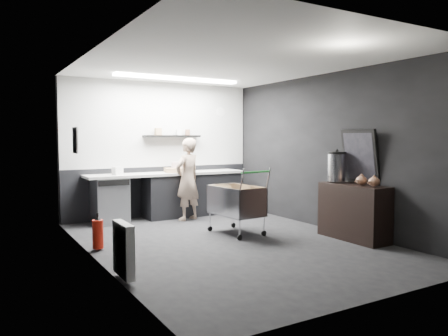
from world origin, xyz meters
TOP-DOWN VIEW (x-y plane):
  - floor at (0.00, 0.00)m, footprint 5.50×5.50m
  - ceiling at (0.00, 0.00)m, footprint 5.50×5.50m
  - wall_back at (0.00, 2.75)m, footprint 5.50×0.00m
  - wall_front at (0.00, -2.75)m, footprint 5.50×0.00m
  - wall_left at (-2.00, 0.00)m, footprint 0.00×5.50m
  - wall_right at (2.00, 0.00)m, footprint 0.00×5.50m
  - kitchen_wall_panel at (0.00, 2.73)m, footprint 3.95×0.02m
  - dado_panel at (0.00, 2.73)m, footprint 3.95×0.02m
  - floating_shelf at (0.20, 2.62)m, footprint 1.20×0.22m
  - wall_clock at (1.40, 2.72)m, footprint 0.20×0.03m
  - poster at (-1.98, 1.30)m, footprint 0.02×0.30m
  - poster_red_band at (-1.98, 1.30)m, footprint 0.02×0.22m
  - radiator at (-1.94, -0.90)m, footprint 0.10×0.50m
  - ceiling_strip at (0.00, 1.85)m, footprint 2.40×0.20m
  - prep_counter at (0.14, 2.42)m, footprint 3.20×0.61m
  - person at (0.23, 1.97)m, footprint 0.67×0.55m
  - shopping_cart at (0.40, 0.49)m, footprint 0.67×1.02m
  - sideboard at (1.78, -0.77)m, footprint 0.49×1.15m
  - fire_extinguisher at (-1.85, 0.57)m, footprint 0.15×0.15m
  - cardboard_box at (0.18, 2.37)m, footprint 0.50×0.42m
  - pink_tub at (0.20, 2.42)m, footprint 0.21×0.21m
  - white_container at (-1.01, 2.37)m, footprint 0.20×0.18m

SIDE VIEW (x-z plane):
  - floor at x=0.00m, z-range 0.00..0.00m
  - fire_extinguisher at x=-1.85m, z-range -0.01..0.50m
  - radiator at x=-1.94m, z-range 0.05..0.65m
  - prep_counter at x=0.14m, z-range 0.01..0.91m
  - dado_panel at x=0.00m, z-range 0.00..1.00m
  - shopping_cart at x=0.40m, z-range -0.02..1.05m
  - sideboard at x=1.78m, z-range -0.31..1.41m
  - person at x=0.23m, z-range 0.00..1.58m
  - cardboard_box at x=0.18m, z-range 0.90..0.99m
  - white_container at x=-1.01m, z-range 0.90..1.05m
  - pink_tub at x=0.20m, z-range 0.90..1.11m
  - wall_back at x=0.00m, z-range -1.40..4.10m
  - wall_front at x=0.00m, z-range -1.40..4.10m
  - wall_left at x=-2.00m, z-range -1.40..4.10m
  - wall_right at x=2.00m, z-range -1.40..4.10m
  - poster at x=-1.98m, z-range 1.35..1.75m
  - floating_shelf at x=0.20m, z-range 1.60..1.64m
  - poster_red_band at x=-1.98m, z-range 1.57..1.67m
  - kitchen_wall_panel at x=0.00m, z-range 1.00..2.70m
  - wall_clock at x=1.40m, z-range 2.05..2.25m
  - ceiling_strip at x=0.00m, z-range 2.65..2.69m
  - ceiling at x=0.00m, z-range 2.70..2.70m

